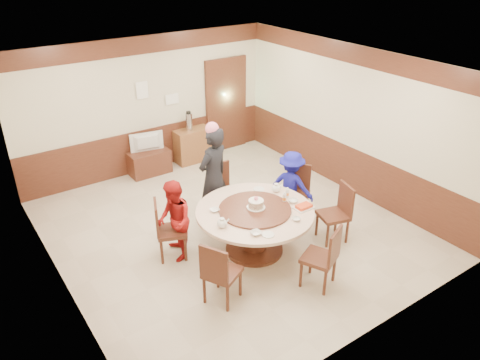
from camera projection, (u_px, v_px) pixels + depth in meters
room at (228, 172)px, 7.58m from camera, size 6.00×6.04×2.84m
banquet_table at (255, 222)px, 7.25m from camera, size 1.82×1.82×0.78m
chair_0 at (296, 202)px, 8.26m from camera, size 0.62×0.62×0.97m
chair_1 at (223, 200)px, 8.32m from camera, size 0.49×0.50×0.97m
chair_2 at (171, 239)px, 7.24m from camera, size 0.58×0.57×0.97m
chair_3 at (222, 282)px, 6.33m from camera, size 0.60×0.59×0.97m
chair_4 at (320, 267)px, 6.62m from camera, size 0.58×0.59×0.97m
chair_5 at (334, 223)px, 7.65m from camera, size 0.55×0.54×0.97m
person_standing at (213, 177)px, 7.86m from camera, size 0.74×0.59×1.77m
person_red at (174, 221)px, 7.06m from camera, size 0.64×0.74×1.30m
person_blue at (291, 186)px, 8.12m from camera, size 0.79×0.94×1.26m
birthday_cake at (256, 204)px, 7.13m from camera, size 0.29×0.29×0.20m
teapot_left at (222, 223)px, 6.70m from camera, size 0.17×0.15×0.13m
teapot_right at (276, 188)px, 7.65m from camera, size 0.17×0.15×0.13m
bowl_0 at (215, 210)px, 7.11m from camera, size 0.14×0.14×0.04m
bowl_1 at (296, 219)px, 6.88m from camera, size 0.13×0.13×0.04m
bowl_2 at (256, 233)px, 6.56m from camera, size 0.16×0.16×0.04m
bowl_3 at (293, 201)px, 7.35m from camera, size 0.15×0.15×0.05m
saucer_near at (268, 235)px, 6.54m from camera, size 0.18×0.18×0.01m
saucer_far at (259, 189)px, 7.74m from camera, size 0.18×0.18×0.01m
shrimp_platter at (304, 207)px, 7.18m from camera, size 0.30×0.20×0.06m
bottle_0 at (284, 198)px, 7.32m from camera, size 0.06×0.06×0.16m
bottle_1 at (287, 193)px, 7.46m from camera, size 0.06×0.06×0.16m
tv_stand at (149, 162)px, 9.86m from camera, size 0.85×0.45×0.50m
television at (147, 143)px, 9.66m from camera, size 0.70×0.21×0.40m
side_cabinet at (193, 145)px, 10.37m from camera, size 0.80×0.40×0.75m
thermos at (189, 122)px, 10.08m from camera, size 0.15×0.15×0.38m
notice_left at (142, 90)px, 9.37m from camera, size 0.25×0.00×0.35m
notice_right at (172, 99)px, 9.84m from camera, size 0.30×0.00×0.22m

